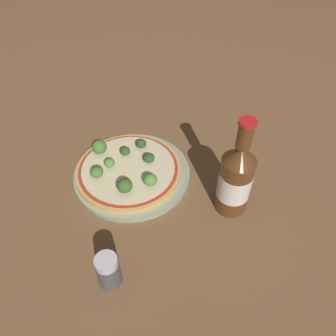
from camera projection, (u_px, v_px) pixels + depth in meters
name	position (u px, v px, depth m)	size (l,w,h in m)	color
ground_plane	(132.00, 167.00, 0.78)	(3.00, 3.00, 0.00)	brown
plate	(132.00, 173.00, 0.76)	(0.27, 0.27, 0.01)	#93A384
pizza	(130.00, 170.00, 0.75)	(0.24, 0.24, 0.01)	tan
broccoli_floret_0	(141.00, 144.00, 0.78)	(0.02, 0.02, 0.02)	#6B8E51
broccoli_floret_1	(99.00, 147.00, 0.76)	(0.03, 0.03, 0.04)	#6B8E51
broccoli_floret_2	(149.00, 159.00, 0.75)	(0.03, 0.03, 0.02)	#6B8E51
broccoli_floret_3	(125.00, 186.00, 0.68)	(0.03, 0.03, 0.03)	#6B8E51
broccoli_floret_4	(150.00, 180.00, 0.69)	(0.03, 0.03, 0.03)	#6B8E51
broccoli_floret_5	(97.00, 172.00, 0.71)	(0.03, 0.03, 0.03)	#6B8E51
broccoli_floret_6	(125.00, 151.00, 0.76)	(0.02, 0.02, 0.02)	#6B8E51
broccoli_floret_7	(109.00, 163.00, 0.73)	(0.02, 0.02, 0.03)	#6B8E51
beer_bottle	(235.00, 179.00, 0.64)	(0.07, 0.07, 0.23)	#563319
pepper_shaker	(109.00, 271.00, 0.56)	(0.04, 0.04, 0.07)	#4C4C51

